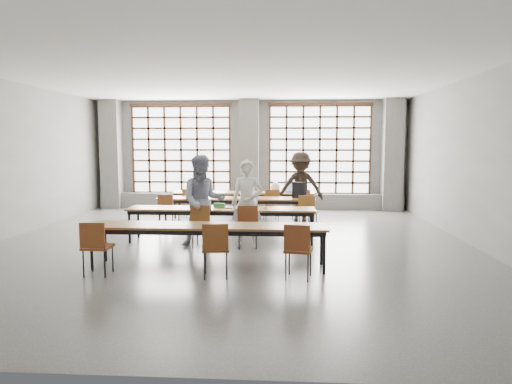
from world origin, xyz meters
TOP-DOWN VIEW (x-y plane):
  - floor at (0.00, 0.00)m, footprint 11.00×11.00m
  - ceiling at (0.00, 0.00)m, footprint 11.00×11.00m
  - wall_back at (0.00, 5.50)m, footprint 10.00×0.00m
  - wall_front at (0.00, -5.50)m, footprint 10.00×0.00m
  - wall_right at (5.00, 0.00)m, footprint 0.00×11.00m
  - column_left at (-4.50, 5.22)m, footprint 0.60×0.55m
  - column_mid at (0.00, 5.22)m, footprint 0.60×0.55m
  - column_right at (4.50, 5.22)m, footprint 0.60×0.55m
  - window_left at (-2.25, 5.42)m, footprint 3.32×0.12m
  - window_right at (2.25, 5.42)m, footprint 3.32×0.12m
  - sill_ledge at (0.00, 5.30)m, footprint 9.80×0.35m
  - desk_row_a at (-0.03, 3.52)m, footprint 4.00×0.70m
  - desk_row_b at (-0.09, 2.13)m, footprint 4.00×0.70m
  - desk_row_c at (-0.22, 0.26)m, footprint 4.00×0.70m
  - desk_row_d at (-0.14, -1.81)m, footprint 4.00×0.70m
  - chair_back_left at (-1.43, 2.89)m, footprint 0.43×0.43m
  - chair_back_mid at (0.79, 2.89)m, footprint 0.50×0.50m
  - chair_back_right at (1.59, 2.89)m, footprint 0.52×0.52m
  - chair_mid_left at (-1.71, 1.51)m, footprint 0.50×0.50m
  - chair_mid_centre at (0.30, 1.50)m, footprint 0.43×0.44m
  - chair_mid_right at (1.69, 1.51)m, footprint 0.51×0.51m
  - chair_front_left at (-0.53, -0.37)m, footprint 0.46×0.46m
  - chair_front_right at (0.39, -0.37)m, footprint 0.47×0.48m
  - chair_near_left at (-1.84, -2.44)m, footprint 0.42×0.43m
  - chair_near_mid at (0.07, -2.44)m, footprint 0.47×0.48m
  - chair_near_right at (1.34, -2.44)m, footprint 0.48×0.49m
  - student_male at (0.38, -0.24)m, footprint 0.70×0.50m
  - student_female at (-0.52, -0.24)m, footprint 1.04×0.88m
  - student_back at (1.57, 3.02)m, footprint 1.28×0.83m
  - laptop_front at (0.35, 0.37)m, footprint 0.45×0.41m
  - laptop_back at (1.31, 3.63)m, footprint 0.38×0.33m
  - mouse at (0.73, 0.24)m, footprint 0.10×0.07m
  - green_box at (-0.27, 0.34)m, footprint 0.27×0.16m
  - phone at (-0.04, 0.16)m, footprint 0.13×0.06m
  - paper_sheet_a at (-0.69, 2.18)m, footprint 0.34×0.27m
  - paper_sheet_b at (-0.39, 2.08)m, footprint 0.36×0.32m
  - paper_sheet_c at (0.01, 2.13)m, footprint 0.31×0.23m
  - backpack at (1.51, 2.18)m, footprint 0.37×0.31m
  - plastic_bag at (0.87, 3.57)m, footprint 0.28×0.24m
  - red_pouch at (-1.84, -2.36)m, footprint 0.20×0.09m

SIDE VIEW (x-z plane):
  - floor at x=0.00m, z-range 0.00..0.00m
  - sill_ledge at x=0.00m, z-range 0.00..0.50m
  - red_pouch at x=-1.84m, z-range 0.47..0.53m
  - chair_back_left at x=-1.43m, z-range 0.10..0.98m
  - chair_back_mid at x=0.79m, z-range 0.10..0.98m
  - chair_back_right at x=1.59m, z-range 0.10..0.98m
  - chair_mid_left at x=-1.71m, z-range 0.10..0.98m
  - chair_mid_centre at x=0.30m, z-range 0.10..0.98m
  - chair_mid_right at x=1.69m, z-range 0.10..0.98m
  - chair_front_left at x=-0.53m, z-range 0.10..0.98m
  - chair_front_right at x=0.39m, z-range 0.10..0.98m
  - chair_near_left at x=-1.84m, z-range 0.10..0.98m
  - chair_near_mid at x=0.07m, z-range 0.10..0.98m
  - chair_near_right at x=1.34m, z-range 0.10..0.98m
  - desk_row_a at x=-0.03m, z-range 0.30..1.03m
  - desk_row_b at x=-0.09m, z-range 0.30..1.03m
  - desk_row_c at x=-0.22m, z-range 0.30..1.03m
  - desk_row_d at x=-0.14m, z-range 0.30..1.03m
  - paper_sheet_a at x=-0.69m, z-range 0.73..0.73m
  - paper_sheet_b at x=-0.39m, z-range 0.73..0.73m
  - paper_sheet_c at x=0.01m, z-range 0.73..0.73m
  - phone at x=-0.04m, z-range 0.73..0.74m
  - mouse at x=0.73m, z-range 0.73..0.77m
  - green_box at x=-0.27m, z-range 0.73..0.82m
  - laptop_front at x=0.35m, z-range 0.66..0.92m
  - laptop_back at x=1.31m, z-range 0.66..0.92m
  - plastic_bag at x=0.87m, z-range 0.73..1.02m
  - student_male at x=0.38m, z-range 0.00..1.78m
  - backpack at x=1.51m, z-range 0.73..1.13m
  - student_female at x=-0.52m, z-range 0.00..1.87m
  - student_back at x=1.57m, z-range 0.00..1.88m
  - wall_back at x=0.00m, z-range -3.25..6.75m
  - wall_front at x=0.00m, z-range -3.25..6.75m
  - wall_right at x=5.00m, z-range -3.75..7.25m
  - column_left at x=-4.50m, z-range 0.00..3.50m
  - column_mid at x=0.00m, z-range 0.00..3.50m
  - column_right at x=4.50m, z-range 0.00..3.50m
  - window_left at x=-2.25m, z-range 0.40..3.40m
  - window_right at x=2.25m, z-range 0.40..3.40m
  - ceiling at x=0.00m, z-range 3.50..3.50m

